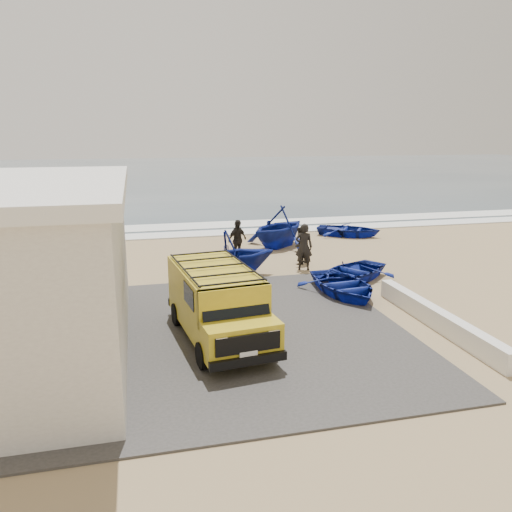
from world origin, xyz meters
TOP-DOWN VIEW (x-y plane):
  - ground at (0.00, 0.00)m, footprint 160.00×160.00m
  - slab at (-2.00, -2.00)m, footprint 12.00×10.00m
  - ocean at (0.00, 56.00)m, footprint 180.00×88.00m
  - surf_line at (0.00, 12.00)m, footprint 180.00×1.60m
  - surf_wash at (0.00, 14.50)m, footprint 180.00×2.20m
  - parapet at (5.00, -3.00)m, footprint 0.35×6.00m
  - van at (-1.14, -2.28)m, footprint 2.34×4.79m
  - boat_near_left at (3.60, 0.37)m, footprint 2.74×3.62m
  - boat_near_right at (4.62, 1.92)m, footprint 4.05×3.77m
  - boat_mid_left at (0.33, 3.40)m, footprint 3.94×3.55m
  - boat_far_left at (3.57, 8.07)m, footprint 4.98×4.91m
  - boat_far_right at (7.92, 9.67)m, footprint 4.09×3.82m
  - fisherman_front at (3.35, 3.78)m, footprint 0.80×0.66m
  - fisherman_middle at (3.51, 4.71)m, footprint 0.96×0.96m
  - fisherman_back at (1.10, 6.04)m, footprint 1.10×0.92m

SIDE VIEW (x-z plane):
  - ground at x=0.00m, z-range 0.00..0.00m
  - ocean at x=0.00m, z-range 0.00..0.01m
  - surf_wash at x=0.00m, z-range 0.00..0.04m
  - slab at x=-2.00m, z-range 0.00..0.05m
  - surf_line at x=0.00m, z-range 0.00..0.06m
  - parapet at x=5.00m, z-range 0.00..0.55m
  - boat_near_right at x=4.62m, z-range 0.00..0.68m
  - boat_far_right at x=7.92m, z-range 0.00..0.69m
  - boat_near_left at x=3.60m, z-range 0.00..0.71m
  - fisherman_middle at x=3.51m, z-range 0.00..1.57m
  - fisherman_back at x=1.10m, z-range 0.00..1.76m
  - boat_mid_left at x=0.33m, z-range 0.00..1.83m
  - fisherman_front at x=3.35m, z-range 0.00..1.89m
  - boat_far_left at x=3.57m, z-range 0.00..1.99m
  - van at x=-1.14m, z-range 0.07..2.05m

